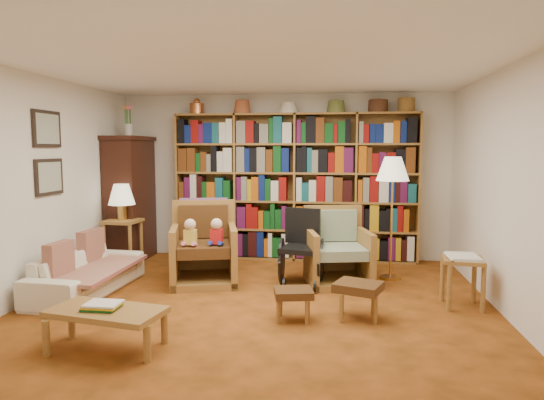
% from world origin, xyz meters
% --- Properties ---
extents(floor, '(5.00, 5.00, 0.00)m').
position_xyz_m(floor, '(0.00, 0.00, 0.00)').
color(floor, '#A04D18').
rests_on(floor, ground).
extents(ceiling, '(5.00, 5.00, 0.00)m').
position_xyz_m(ceiling, '(0.00, 0.00, 2.50)').
color(ceiling, white).
rests_on(ceiling, wall_back).
extents(wall_back, '(5.00, 0.00, 5.00)m').
position_xyz_m(wall_back, '(0.00, 2.50, 1.25)').
color(wall_back, white).
rests_on(wall_back, floor).
extents(wall_front, '(5.00, 0.00, 5.00)m').
position_xyz_m(wall_front, '(0.00, -2.50, 1.25)').
color(wall_front, white).
rests_on(wall_front, floor).
extents(wall_left, '(0.00, 5.00, 5.00)m').
position_xyz_m(wall_left, '(-2.50, 0.00, 1.25)').
color(wall_left, white).
rests_on(wall_left, floor).
extents(wall_right, '(0.00, 5.00, 5.00)m').
position_xyz_m(wall_right, '(2.50, 0.00, 1.25)').
color(wall_right, white).
rests_on(wall_right, floor).
extents(bookshelf, '(3.60, 0.30, 2.42)m').
position_xyz_m(bookshelf, '(0.20, 2.33, 1.17)').
color(bookshelf, '#A57533').
rests_on(bookshelf, floor).
extents(curio_cabinet, '(0.50, 0.95, 2.40)m').
position_xyz_m(curio_cabinet, '(-2.25, 2.00, 0.95)').
color(curio_cabinet, black).
rests_on(curio_cabinet, floor).
extents(framed_pictures, '(0.03, 0.52, 0.97)m').
position_xyz_m(framed_pictures, '(-2.48, 0.30, 1.62)').
color(framed_pictures, black).
rests_on(framed_pictures, wall_left).
extents(sofa, '(1.68, 0.73, 0.48)m').
position_xyz_m(sofa, '(-2.05, 0.29, 0.24)').
color(sofa, '#F0E6CB').
rests_on(sofa, floor).
extents(sofa_throw, '(0.78, 1.46, 0.04)m').
position_xyz_m(sofa_throw, '(-2.00, 0.29, 0.30)').
color(sofa_throw, beige).
rests_on(sofa_throw, sofa).
extents(cushion_left, '(0.16, 0.42, 0.41)m').
position_xyz_m(cushion_left, '(-2.18, 0.64, 0.45)').
color(cushion_left, maroon).
rests_on(cushion_left, sofa).
extents(cushion_right, '(0.15, 0.40, 0.40)m').
position_xyz_m(cushion_right, '(-2.18, -0.06, 0.45)').
color(cushion_right, maroon).
rests_on(cushion_right, sofa).
extents(side_table_lamp, '(0.49, 0.49, 0.69)m').
position_xyz_m(side_table_lamp, '(-2.15, 1.48, 0.51)').
color(side_table_lamp, '#A57533').
rests_on(side_table_lamp, floor).
extents(table_lamp, '(0.37, 0.37, 0.50)m').
position_xyz_m(table_lamp, '(-2.15, 1.48, 1.02)').
color(table_lamp, gold).
rests_on(table_lamp, side_table_lamp).
extents(armchair_leather, '(1.02, 1.04, 1.03)m').
position_xyz_m(armchair_leather, '(-0.81, 0.97, 0.42)').
color(armchair_leather, '#A57533').
rests_on(armchair_leather, floor).
extents(armchair_sage, '(0.92, 0.94, 0.94)m').
position_xyz_m(armchair_sage, '(0.85, 1.15, 0.36)').
color(armchair_sage, '#A57533').
rests_on(armchair_sage, floor).
extents(wheelchair, '(0.55, 0.75, 0.93)m').
position_xyz_m(wheelchair, '(0.40, 1.00, 0.42)').
color(wheelchair, black).
rests_on(wheelchair, floor).
extents(floor_lamp, '(0.42, 0.42, 1.57)m').
position_xyz_m(floor_lamp, '(1.52, 1.38, 1.36)').
color(floor_lamp, gold).
rests_on(floor_lamp, floor).
extents(side_table_papers, '(0.46, 0.46, 0.56)m').
position_xyz_m(side_table_papers, '(2.15, 0.32, 0.43)').
color(side_table_papers, '#A57533').
rests_on(side_table_papers, floor).
extents(footstool_a, '(0.42, 0.38, 0.31)m').
position_xyz_m(footstool_a, '(0.42, -0.32, 0.25)').
color(footstool_a, '#4F2D15').
rests_on(footstool_a, floor).
extents(footstool_b, '(0.53, 0.49, 0.36)m').
position_xyz_m(footstool_b, '(1.04, -0.19, 0.30)').
color(footstool_b, '#4F2D15').
rests_on(footstool_b, floor).
extents(coffee_table, '(1.01, 0.63, 0.40)m').
position_xyz_m(coffee_table, '(-1.07, -1.22, 0.30)').
color(coffee_table, '#A57533').
rests_on(coffee_table, floor).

